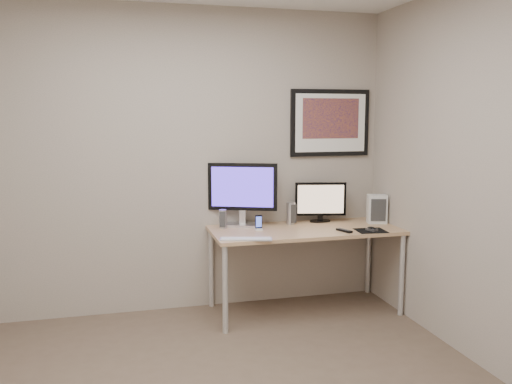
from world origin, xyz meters
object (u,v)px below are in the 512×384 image
(monitor_tv, at_px, (321,201))
(keyboard, at_px, (246,239))
(desk, at_px, (305,236))
(framed_art, at_px, (330,123))
(fan_unit, at_px, (377,209))
(phone_dock, at_px, (259,222))
(monitor_large, at_px, (243,191))
(speaker_right, at_px, (291,213))
(speaker_left, at_px, (223,219))

(monitor_tv, xyz_separation_m, keyboard, (-0.82, -0.52, -0.19))
(desk, xyz_separation_m, framed_art, (0.35, 0.33, 0.96))
(fan_unit, bearing_deg, phone_dock, -163.61)
(monitor_large, xyz_separation_m, fan_unit, (1.20, -0.17, -0.18))
(desk, relative_size, keyboard, 3.96)
(desk, xyz_separation_m, monitor_large, (-0.49, 0.24, 0.37))
(framed_art, xyz_separation_m, fan_unit, (0.36, -0.26, -0.76))
(speaker_right, relative_size, fan_unit, 0.77)
(desk, relative_size, framed_art, 2.13)
(desk, height_order, keyboard, keyboard)
(monitor_large, height_order, speaker_right, monitor_large)
(desk, xyz_separation_m, speaker_right, (-0.06, 0.21, 0.16))
(framed_art, height_order, fan_unit, framed_art)
(speaker_left, distance_m, fan_unit, 1.39)
(monitor_large, xyz_separation_m, speaker_left, (-0.19, -0.05, -0.22))
(monitor_tv, distance_m, phone_dock, 0.68)
(desk, distance_m, fan_unit, 0.74)
(speaker_left, relative_size, keyboard, 0.40)
(phone_dock, bearing_deg, speaker_right, 30.94)
(framed_art, bearing_deg, speaker_right, -163.79)
(keyboard, bearing_deg, desk, 40.41)
(fan_unit, bearing_deg, speaker_left, -170.36)
(keyboard, bearing_deg, monitor_tv, 47.02)
(phone_dock, xyz_separation_m, fan_unit, (1.11, 0.03, 0.06))
(desk, height_order, fan_unit, fan_unit)
(framed_art, relative_size, monitor_large, 1.31)
(desk, distance_m, speaker_left, 0.72)
(speaker_left, height_order, fan_unit, fan_unit)
(framed_art, distance_m, phone_dock, 1.15)
(monitor_large, xyz_separation_m, monitor_tv, (0.72, -0.00, -0.11))
(desk, bearing_deg, keyboard, -154.06)
(monitor_large, height_order, phone_dock, monitor_large)
(framed_art, height_order, keyboard, framed_art)
(speaker_right, bearing_deg, monitor_tv, -17.87)
(keyboard, bearing_deg, speaker_left, 114.90)
(desk, distance_m, speaker_right, 0.27)
(monitor_large, bearing_deg, speaker_left, -142.92)
(keyboard, bearing_deg, speaker_right, 57.75)
(monitor_tv, relative_size, speaker_left, 2.83)
(monitor_tv, height_order, keyboard, monitor_tv)
(monitor_tv, distance_m, speaker_left, 0.92)
(monitor_tv, bearing_deg, framed_art, 51.67)
(speaker_left, height_order, phone_dock, speaker_left)
(phone_dock, bearing_deg, desk, -1.68)
(framed_art, distance_m, speaker_left, 1.32)
(speaker_right, relative_size, keyboard, 0.49)
(monitor_large, distance_m, phone_dock, 0.33)
(speaker_right, xyz_separation_m, keyboard, (-0.53, -0.50, -0.09))
(monitor_tv, height_order, speaker_right, monitor_tv)
(monitor_large, bearing_deg, fan_unit, 14.20)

